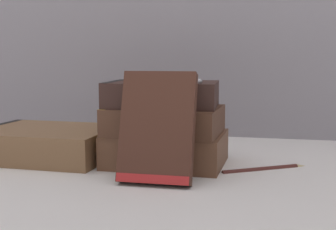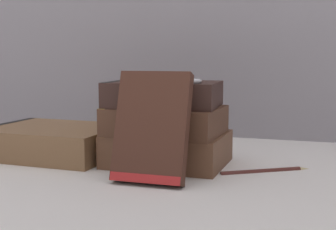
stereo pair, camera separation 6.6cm
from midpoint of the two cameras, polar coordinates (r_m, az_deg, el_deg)
The scene contains 9 objects.
ground_plane at distance 0.73m, azimuth -1.25°, elevation -6.65°, with size 3.00×3.00×0.00m, color silver.
book_flat_bottom at distance 0.77m, azimuth 2.08°, elevation -4.10°, with size 0.19×0.15×0.05m.
book_flat_middle at distance 0.75m, azimuth 1.85°, elevation -0.67°, with size 0.18×0.14×0.04m.
book_flat_top at distance 0.76m, azimuth 1.65°, elevation 2.57°, with size 0.18×0.14×0.04m.
book_side_left at distance 0.85m, azimuth -11.89°, elevation -3.12°, with size 0.23×0.18×0.05m.
book_leaning_front at distance 0.65m, azimuth 0.90°, elevation -1.97°, with size 0.10×0.07×0.16m.
pocket_watch at distance 0.72m, azimuth 4.92°, elevation 4.13°, with size 0.05×0.05×0.01m.
reading_glasses at distance 0.91m, azimuth 0.18°, elevation -3.90°, with size 0.11×0.08×0.00m.
fountain_pen at distance 0.74m, azimuth 14.38°, elevation -6.39°, with size 0.13×0.09×0.01m.
Camera 2 is at (0.27, -0.67, 0.17)m, focal length 50.00 mm.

